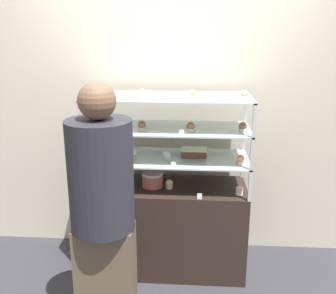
{
  "coord_description": "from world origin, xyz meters",
  "views": [
    {
      "loc": [
        0.2,
        -2.9,
        1.93
      ],
      "look_at": [
        0.0,
        0.0,
        1.05
      ],
      "focal_mm": 42.0,
      "sensor_mm": 36.0,
      "label": 1
    }
  ],
  "objects": [
    {
      "name": "ground_plane",
      "position": [
        0.0,
        0.0,
        0.0
      ],
      "size": [
        20.0,
        20.0,
        0.0
      ],
      "primitive_type": "plane",
      "color": "#2D2D33"
    },
    {
      "name": "cupcake_3",
      "position": [
        -0.57,
        -0.06,
        1.0
      ],
      "size": [
        0.06,
        0.06,
        0.07
      ],
      "color": "beige",
      "rests_on": "display_riser_lower"
    },
    {
      "name": "display_base",
      "position": [
        0.0,
        0.0,
        0.36
      ],
      "size": [
        1.24,
        0.52,
        0.73
      ],
      "color": "black",
      "rests_on": "ground_plane"
    },
    {
      "name": "display_riser_lower",
      "position": [
        0.0,
        0.0,
        0.96
      ],
      "size": [
        1.24,
        0.52,
        0.24
      ],
      "color": "#B7B7BC",
      "rests_on": "display_base"
    },
    {
      "name": "layer_cake_centerpiece",
      "position": [
        -0.12,
        -0.02,
        0.79
      ],
      "size": [
        0.17,
        0.17,
        0.12
      ],
      "color": "#C66660",
      "rests_on": "display_base"
    },
    {
      "name": "cupcake_9",
      "position": [
        0.17,
        -0.12,
        1.24
      ],
      "size": [
        0.06,
        0.06,
        0.07
      ],
      "color": "beige",
      "rests_on": "display_riser_middle"
    },
    {
      "name": "cupcake_13",
      "position": [
        0.18,
        -0.08,
        1.48
      ],
      "size": [
        0.05,
        0.05,
        0.06
      ],
      "color": "beige",
      "rests_on": "display_riser_upper"
    },
    {
      "name": "cupcake_4",
      "position": [
        -0.27,
        -0.05,
        1.0
      ],
      "size": [
        0.06,
        0.06,
        0.07
      ],
      "color": "beige",
      "rests_on": "display_riser_lower"
    },
    {
      "name": "price_tag_2",
      "position": [
        0.11,
        -0.24,
        1.23
      ],
      "size": [
        0.04,
        0.0,
        0.04
      ],
      "color": "white",
      "rests_on": "display_riser_middle"
    },
    {
      "name": "sheet_cake_frosted",
      "position": [
        0.2,
        0.04,
        1.0
      ],
      "size": [
        0.2,
        0.12,
        0.06
      ],
      "color": "brown",
      "rests_on": "display_riser_lower"
    },
    {
      "name": "cupcake_1",
      "position": [
        0.01,
        -0.05,
        0.76
      ],
      "size": [
        0.06,
        0.06,
        0.07
      ],
      "color": "beige",
      "rests_on": "display_base"
    },
    {
      "name": "price_tag_1",
      "position": [
        0.06,
        -0.24,
        0.99
      ],
      "size": [
        0.04,
        0.0,
        0.04
      ],
      "color": "white",
      "rests_on": "display_riser_lower"
    },
    {
      "name": "cupcake_0",
      "position": [
        -0.58,
        -0.05,
        0.76
      ],
      "size": [
        0.06,
        0.06,
        0.07
      ],
      "color": "beige",
      "rests_on": "display_base"
    },
    {
      "name": "price_tag_3",
      "position": [
        0.18,
        -0.24,
        1.47
      ],
      "size": [
        0.04,
        0.0,
        0.04
      ],
      "color": "white",
      "rests_on": "display_riser_upper"
    },
    {
      "name": "back_wall",
      "position": [
        0.0,
        0.4,
        1.3
      ],
      "size": [
        8.0,
        0.05,
        2.6
      ],
      "color": "beige",
      "rests_on": "ground_plane"
    },
    {
      "name": "cupcake_6",
      "position": [
        0.55,
        -0.12,
        1.0
      ],
      "size": [
        0.06,
        0.06,
        0.07
      ],
      "color": "beige",
      "rests_on": "display_riser_lower"
    },
    {
      "name": "customer_figure",
      "position": [
        -0.34,
        -0.78,
        0.89
      ],
      "size": [
        0.39,
        0.39,
        1.66
      ],
      "color": "brown",
      "rests_on": "ground_plane"
    },
    {
      "name": "price_tag_0",
      "position": [
        0.25,
        -0.24,
        0.75
      ],
      "size": [
        0.04,
        0.0,
        0.04
      ],
      "color": "white",
      "rests_on": "display_base"
    },
    {
      "name": "cupcake_12",
      "position": [
        -0.19,
        -0.07,
        1.48
      ],
      "size": [
        0.05,
        0.05,
        0.06
      ],
      "color": "beige",
      "rests_on": "display_riser_upper"
    },
    {
      "name": "cupcake_5",
      "position": [
        -0.01,
        -0.06,
        1.0
      ],
      "size": [
        0.06,
        0.06,
        0.07
      ],
      "color": "white",
      "rests_on": "display_riser_lower"
    },
    {
      "name": "display_riser_upper",
      "position": [
        0.0,
        0.0,
        1.44
      ],
      "size": [
        1.24,
        0.52,
        0.24
      ],
      "color": "#B7B7BC",
      "rests_on": "display_riser_middle"
    },
    {
      "name": "cupcake_10",
      "position": [
        0.55,
        -0.09,
        1.24
      ],
      "size": [
        0.06,
        0.06,
        0.07
      ],
      "color": "beige",
      "rests_on": "display_riser_middle"
    },
    {
      "name": "cupcake_14",
      "position": [
        0.55,
        -0.1,
        1.48
      ],
      "size": [
        0.05,
        0.05,
        0.06
      ],
      "color": "white",
      "rests_on": "display_riser_upper"
    },
    {
      "name": "cupcake_2",
      "position": [
        0.55,
        -0.14,
        0.76
      ],
      "size": [
        0.06,
        0.06,
        0.07
      ],
      "color": "white",
      "rests_on": "display_base"
    },
    {
      "name": "display_riser_middle",
      "position": [
        0.0,
        0.0,
        1.2
      ],
      "size": [
        1.24,
        0.52,
        0.24
      ],
      "color": "#B7B7BC",
      "rests_on": "display_riser_lower"
    },
    {
      "name": "cupcake_8",
      "position": [
        -0.19,
        -0.1,
        1.24
      ],
      "size": [
        0.06,
        0.06,
        0.07
      ],
      "color": "beige",
      "rests_on": "display_riser_middle"
    },
    {
      "name": "cupcake_7",
      "position": [
        -0.56,
        -0.11,
        1.24
      ],
      "size": [
        0.06,
        0.06,
        0.07
      ],
      "color": "beige",
      "rests_on": "display_riser_middle"
    },
    {
      "name": "cupcake_11",
      "position": [
        -0.56,
        -0.1,
        1.48
      ],
      "size": [
        0.05,
        0.05,
        0.06
      ],
      "color": "beige",
      "rests_on": "display_riser_upper"
    }
  ]
}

